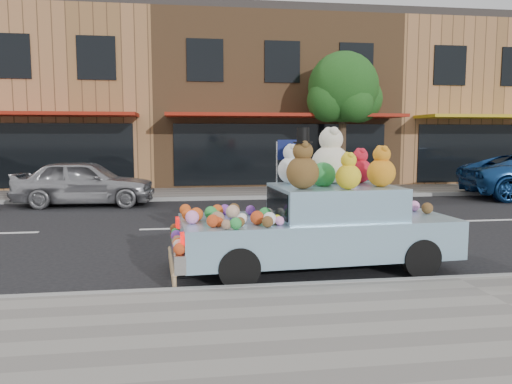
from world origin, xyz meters
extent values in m
plane|color=black|center=(0.00, 0.00, 0.00)|extent=(120.00, 120.00, 0.00)
cube|color=gray|center=(0.00, 6.50, 0.06)|extent=(60.00, 3.00, 0.12)
cube|color=gray|center=(0.00, -5.00, 0.07)|extent=(60.00, 0.12, 0.13)
cube|color=gray|center=(0.00, 5.00, 0.07)|extent=(60.00, 0.12, 0.13)
cube|color=#A87246|center=(-10.00, 12.00, 3.50)|extent=(10.00, 8.00, 7.00)
cube|color=#332D2B|center=(-10.00, 12.00, 7.15)|extent=(10.00, 8.00, 0.30)
cube|color=black|center=(-10.00, 7.98, 1.40)|extent=(8.50, 0.06, 2.40)
cube|color=maroon|center=(-10.00, 7.10, 2.90)|extent=(9.00, 1.80, 0.12)
cube|color=black|center=(-10.00, 7.98, 5.00)|extent=(1.40, 0.06, 1.60)
cube|color=black|center=(-7.00, 7.98, 5.00)|extent=(1.40, 0.06, 1.60)
cube|color=brown|center=(0.00, 12.00, 3.50)|extent=(10.00, 8.00, 7.00)
cube|color=#332D2B|center=(0.00, 12.00, 7.15)|extent=(10.00, 8.00, 0.30)
cube|color=black|center=(0.00, 7.98, 1.40)|extent=(8.50, 0.06, 2.40)
cube|color=maroon|center=(0.00, 7.10, 2.90)|extent=(9.00, 1.80, 0.12)
cube|color=black|center=(-3.00, 7.98, 5.00)|extent=(1.40, 0.06, 1.60)
cube|color=black|center=(0.00, 7.98, 5.00)|extent=(1.40, 0.06, 1.60)
cube|color=black|center=(3.00, 7.98, 5.00)|extent=(1.40, 0.06, 1.60)
cube|color=#A87246|center=(10.00, 12.00, 3.50)|extent=(10.00, 8.00, 7.00)
cube|color=#332D2B|center=(10.00, 12.00, 7.15)|extent=(10.00, 8.00, 0.30)
cube|color=black|center=(10.00, 7.98, 1.40)|extent=(8.50, 0.06, 2.40)
cube|color=black|center=(7.00, 7.98, 5.00)|extent=(1.40, 0.06, 1.60)
cylinder|color=#38281C|center=(2.00, 6.50, 1.60)|extent=(0.28, 0.28, 3.20)
sphere|color=#164814|center=(2.00, 6.50, 3.92)|extent=(2.60, 2.60, 2.60)
sphere|color=#164814|center=(2.70, 6.80, 3.52)|extent=(1.80, 1.80, 1.80)
sphere|color=#164814|center=(1.40, 6.30, 3.42)|extent=(1.60, 1.60, 1.60)
sphere|color=#164814|center=(2.20, 5.90, 3.32)|extent=(1.40, 1.40, 1.40)
sphere|color=#164814|center=(1.70, 7.10, 3.62)|extent=(1.60, 1.60, 1.60)
imported|color=#A0A0A5|center=(-6.88, 4.31, 0.71)|extent=(4.28, 1.93, 1.43)
cylinder|color=black|center=(-0.33, -4.55, 0.30)|extent=(0.61, 0.24, 0.60)
cylinder|color=black|center=(-0.42, -3.00, 0.30)|extent=(0.61, 0.24, 0.60)
cylinder|color=black|center=(-3.13, -4.72, 0.30)|extent=(0.61, 0.24, 0.60)
cylinder|color=black|center=(-3.22, -3.16, 0.30)|extent=(0.61, 0.24, 0.60)
cube|color=#8EB9D4|center=(-1.78, -3.86, 0.55)|extent=(4.39, 1.95, 0.60)
cube|color=#8EB9D4|center=(-1.48, -3.84, 1.10)|extent=(1.99, 1.61, 0.50)
cube|color=silver|center=(-3.99, -3.99, 0.40)|extent=(0.27, 1.79, 0.26)
cube|color=red|center=(-3.90, -4.67, 0.72)|extent=(0.08, 0.28, 0.16)
cube|color=red|center=(-3.98, -3.31, 0.72)|extent=(0.08, 0.28, 0.16)
cube|color=black|center=(-2.42, -3.90, 1.10)|extent=(0.12, 1.30, 0.40)
sphere|color=brown|center=(-2.10, -4.23, 1.60)|extent=(0.50, 0.50, 0.50)
sphere|color=brown|center=(-2.10, -4.23, 1.92)|extent=(0.31, 0.31, 0.31)
sphere|color=brown|center=(-2.10, -4.34, 2.02)|extent=(0.12, 0.12, 0.12)
sphere|color=brown|center=(-2.10, -4.12, 2.02)|extent=(0.12, 0.12, 0.12)
cylinder|color=black|center=(-2.10, -4.23, 2.05)|extent=(0.29, 0.29, 0.02)
cylinder|color=black|center=(-2.10, -4.23, 2.16)|extent=(0.18, 0.18, 0.22)
sphere|color=beige|center=(-1.45, -3.49, 1.67)|extent=(0.64, 0.64, 0.64)
sphere|color=beige|center=(-1.45, -3.49, 2.09)|extent=(0.40, 0.40, 0.40)
sphere|color=beige|center=(-1.45, -3.63, 2.22)|extent=(0.15, 0.15, 0.15)
sphere|color=beige|center=(-1.45, -3.35, 2.22)|extent=(0.15, 0.15, 0.15)
sphere|color=orange|center=(-0.81, -4.10, 1.57)|extent=(0.44, 0.44, 0.44)
sphere|color=orange|center=(-0.81, -4.10, 1.86)|extent=(0.27, 0.27, 0.27)
sphere|color=orange|center=(-0.81, -4.20, 1.95)|extent=(0.10, 0.10, 0.10)
sphere|color=orange|center=(-0.81, -4.01, 1.95)|extent=(0.10, 0.10, 0.10)
sphere|color=red|center=(-0.90, -3.41, 1.55)|extent=(0.40, 0.40, 0.40)
sphere|color=red|center=(-0.90, -3.41, 1.81)|extent=(0.25, 0.25, 0.25)
sphere|color=red|center=(-0.90, -3.49, 1.89)|extent=(0.10, 0.10, 0.10)
sphere|color=red|center=(-0.90, -3.32, 1.89)|extent=(0.10, 0.10, 0.10)
sphere|color=silver|center=(-2.10, -3.43, 1.58)|extent=(0.45, 0.45, 0.45)
sphere|color=silver|center=(-2.10, -3.43, 1.87)|extent=(0.28, 0.28, 0.28)
sphere|color=silver|center=(-2.10, -3.53, 1.96)|extent=(0.11, 0.11, 0.11)
sphere|color=silver|center=(-2.10, -3.33, 1.96)|extent=(0.11, 0.11, 0.11)
sphere|color=yellow|center=(-1.44, -4.39, 1.54)|extent=(0.38, 0.38, 0.38)
sphere|color=yellow|center=(-1.44, -4.39, 1.79)|extent=(0.24, 0.24, 0.24)
sphere|color=yellow|center=(-1.44, -4.47, 1.86)|extent=(0.09, 0.09, 0.09)
sphere|color=yellow|center=(-1.44, -4.31, 1.86)|extent=(0.09, 0.09, 0.09)
sphere|color=#258838|center=(-1.68, -3.85, 1.53)|extent=(0.40, 0.40, 0.40)
sphere|color=pink|center=(-1.18, -3.77, 1.50)|extent=(0.32, 0.32, 0.32)
sphere|color=#8A644C|center=(-3.30, -4.70, 0.92)|extent=(0.14, 0.14, 0.14)
sphere|color=pink|center=(-2.50, -4.50, 0.92)|extent=(0.14, 0.14, 0.14)
sphere|color=#258838|center=(-2.64, -4.04, 0.95)|extent=(0.20, 0.20, 0.20)
sphere|color=#70339C|center=(-3.12, -3.89, 0.94)|extent=(0.18, 0.18, 0.18)
sphere|color=#CE4613|center=(-3.34, -3.55, 0.95)|extent=(0.19, 0.19, 0.19)
sphere|color=#258838|center=(-3.46, -3.80, 0.95)|extent=(0.20, 0.20, 0.20)
sphere|color=#70339C|center=(-3.21, -3.38, 0.94)|extent=(0.17, 0.17, 0.17)
sphere|color=#CE4613|center=(-3.86, -3.38, 0.94)|extent=(0.19, 0.19, 0.19)
sphere|color=brown|center=(-2.70, -4.63, 0.93)|extent=(0.17, 0.17, 0.17)
sphere|color=#8A644C|center=(-3.40, -4.36, 0.95)|extent=(0.21, 0.21, 0.21)
sphere|color=brown|center=(-3.08, -4.51, 0.92)|extent=(0.14, 0.14, 0.14)
sphere|color=yellow|center=(-2.52, -4.41, 0.92)|extent=(0.14, 0.14, 0.14)
sphere|color=#70339C|center=(-2.79, -3.49, 0.93)|extent=(0.16, 0.16, 0.16)
sphere|color=brown|center=(-3.06, -3.41, 0.94)|extent=(0.19, 0.19, 0.19)
sphere|color=#258838|center=(-3.17, -4.72, 0.94)|extent=(0.17, 0.17, 0.17)
sphere|color=#8A644C|center=(-2.65, -4.34, 0.92)|extent=(0.13, 0.13, 0.13)
sphere|color=#CE4613|center=(-3.69, -3.95, 0.95)|extent=(0.21, 0.21, 0.21)
sphere|color=#B43813|center=(-3.47, -4.51, 0.94)|extent=(0.19, 0.19, 0.19)
sphere|color=white|center=(-3.02, -4.26, 0.93)|extent=(0.16, 0.16, 0.16)
sphere|color=#CE4613|center=(-3.82, -3.88, 0.94)|extent=(0.19, 0.19, 0.19)
sphere|color=#258838|center=(-3.40, -4.10, 0.94)|extent=(0.18, 0.18, 0.18)
sphere|color=white|center=(-2.65, -4.47, 0.95)|extent=(0.20, 0.20, 0.20)
sphere|color=pink|center=(-3.76, -4.19, 0.95)|extent=(0.20, 0.20, 0.20)
sphere|color=beige|center=(-2.54, -3.79, 0.93)|extent=(0.15, 0.15, 0.15)
sphere|color=#B43813|center=(-2.82, -4.39, 0.95)|extent=(0.21, 0.21, 0.21)
sphere|color=#B43813|center=(-3.39, -4.49, 0.92)|extent=(0.14, 0.14, 0.14)
sphere|color=#D8A88C|center=(-3.13, -3.89, 0.97)|extent=(0.22, 0.22, 0.22)
sphere|color=#70339C|center=(-4.00, -3.82, 0.61)|extent=(0.16, 0.16, 0.16)
sphere|color=#B43813|center=(-3.94, -4.78, 0.61)|extent=(0.17, 0.17, 0.17)
sphere|color=#CE4613|center=(-3.97, -4.42, 0.61)|extent=(0.17, 0.17, 0.17)
sphere|color=brown|center=(-4.04, -3.20, 0.61)|extent=(0.16, 0.16, 0.16)
sphere|color=#8A644C|center=(-3.97, -4.32, 0.62)|extent=(0.17, 0.17, 0.17)
sphere|color=#70339C|center=(-4.00, -3.88, 0.62)|extent=(0.17, 0.17, 0.17)
sphere|color=beige|center=(-3.96, -4.48, 0.61)|extent=(0.15, 0.15, 0.15)
sphere|color=#CE4613|center=(-3.95, -4.64, 0.59)|extent=(0.13, 0.13, 0.13)
sphere|color=#CE4613|center=(-3.98, -4.12, 0.60)|extent=(0.14, 0.14, 0.14)
sphere|color=#258838|center=(-4.02, -3.47, 0.59)|extent=(0.13, 0.13, 0.13)
sphere|color=#8A644C|center=(-0.23, -3.68, 0.95)|extent=(0.19, 0.19, 0.19)
sphere|color=#70339C|center=(-0.40, -3.20, 0.93)|extent=(0.16, 0.16, 0.16)
sphere|color=pink|center=(0.07, -3.46, 0.94)|extent=(0.18, 0.18, 0.18)
sphere|color=brown|center=(0.15, -3.78, 0.94)|extent=(0.19, 0.19, 0.19)
cylinder|color=#997A54|center=(-4.02, -4.85, 0.17)|extent=(0.06, 0.06, 0.17)
sphere|color=#997A54|center=(-4.02, -4.85, 0.26)|extent=(0.07, 0.07, 0.07)
cylinder|color=#997A54|center=(-4.03, -4.72, 0.17)|extent=(0.06, 0.06, 0.17)
sphere|color=#997A54|center=(-4.03, -4.72, 0.26)|extent=(0.07, 0.07, 0.07)
cylinder|color=#997A54|center=(-4.04, -4.60, 0.17)|extent=(0.06, 0.06, 0.17)
sphere|color=#997A54|center=(-4.04, -4.60, 0.26)|extent=(0.07, 0.07, 0.07)
cylinder|color=#997A54|center=(-4.04, -4.48, 0.17)|extent=(0.06, 0.06, 0.17)
sphere|color=#997A54|center=(-4.04, -4.48, 0.26)|extent=(0.07, 0.07, 0.07)
cylinder|color=#997A54|center=(-4.05, -4.36, 0.17)|extent=(0.06, 0.06, 0.17)
sphere|color=#997A54|center=(-4.05, -4.36, 0.26)|extent=(0.07, 0.07, 0.07)
cylinder|color=#997A54|center=(-4.06, -4.24, 0.17)|extent=(0.06, 0.06, 0.17)
sphere|color=#997A54|center=(-4.06, -4.24, 0.26)|extent=(0.07, 0.07, 0.07)
cylinder|color=#997A54|center=(-4.06, -4.12, 0.17)|extent=(0.06, 0.06, 0.17)
sphere|color=#997A54|center=(-4.06, -4.12, 0.26)|extent=(0.07, 0.07, 0.07)
cylinder|color=#997A54|center=(-4.07, -4.00, 0.17)|extent=(0.06, 0.06, 0.17)
sphere|color=#997A54|center=(-4.07, -4.00, 0.26)|extent=(0.07, 0.07, 0.07)
cylinder|color=#997A54|center=(-4.08, -3.88, 0.17)|extent=(0.06, 0.06, 0.17)
sphere|color=#997A54|center=(-4.08, -3.88, 0.26)|extent=(0.07, 0.07, 0.07)
cylinder|color=#997A54|center=(-4.09, -3.75, 0.17)|extent=(0.06, 0.06, 0.17)
sphere|color=#997A54|center=(-4.09, -3.75, 0.26)|extent=(0.07, 0.07, 0.07)
cylinder|color=#997A54|center=(-4.09, -3.63, 0.17)|extent=(0.06, 0.06, 0.17)
sphere|color=#997A54|center=(-4.09, -3.63, 0.26)|extent=(0.07, 0.07, 0.07)
cylinder|color=#997A54|center=(-4.10, -3.51, 0.17)|extent=(0.06, 0.06, 0.17)
sphere|color=#997A54|center=(-4.10, -3.51, 0.26)|extent=(0.07, 0.07, 0.07)
cylinder|color=#997A54|center=(-4.11, -3.39, 0.17)|extent=(0.06, 0.06, 0.17)
sphere|color=#997A54|center=(-4.11, -3.39, 0.26)|extent=(0.07, 0.07, 0.07)
cylinder|color=#997A54|center=(-4.12, -3.27, 0.17)|extent=(0.06, 0.06, 0.17)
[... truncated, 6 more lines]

